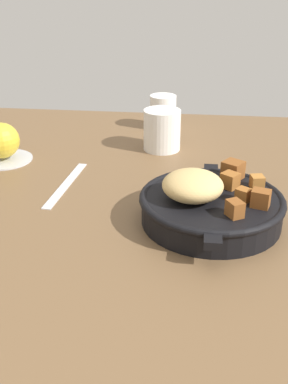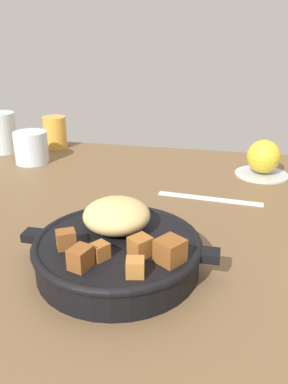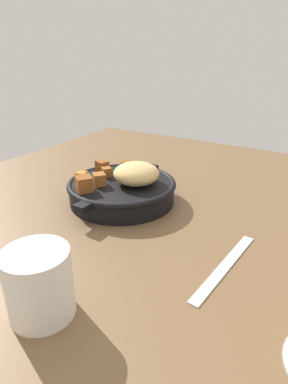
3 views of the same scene
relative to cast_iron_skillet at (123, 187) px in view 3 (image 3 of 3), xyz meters
The scene contains 4 objects.
ground_plane 8.30cm from the cast_iron_skillet, 73.18° to the left, with size 112.00×101.70×2.40cm, color brown.
cast_iron_skillet is the anchor object (origin of this frame).
butter_knife 27.95cm from the cast_iron_skillet, 67.42° to the left, with size 19.66×1.60×0.36cm, color silver.
ceramic_mug_white 32.57cm from the cast_iron_skillet, 17.75° to the left, with size 7.84×7.84×8.66cm, color silver.
Camera 3 is at (48.49, 29.56, 29.47)cm, focal length 30.67 mm.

